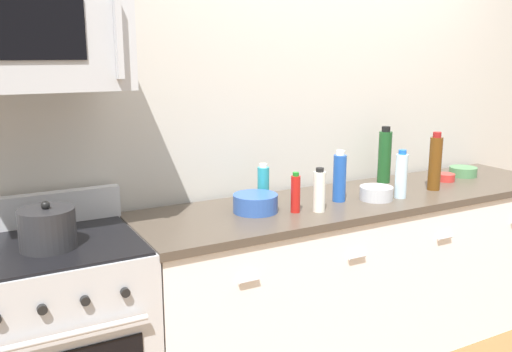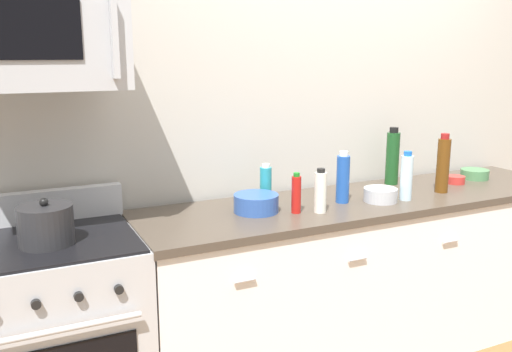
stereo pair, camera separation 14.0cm
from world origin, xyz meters
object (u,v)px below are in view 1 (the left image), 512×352
object	(u,v)px
bottle_vinegar_white	(319,191)
bowl_green_glaze	(463,171)
bottle_wine_amber	(435,163)
microwave	(28,39)
bottle_hot_sauce_red	(296,193)
bowl_blue_mixing	(255,203)
bottle_soda_blue	(340,177)
bowl_steel_prep	(376,193)
bottle_wine_green	(385,156)
stockpot	(47,228)
bottle_water_clear	(401,175)
range_oven	(56,343)
bottle_dish_soap	(263,184)
bowl_red_small	(446,177)

from	to	relation	value
bottle_vinegar_white	bowl_green_glaze	distance (m)	1.30
bottle_wine_amber	microwave	bearing A→B (deg)	176.45
bottle_hot_sauce_red	bowl_blue_mixing	bearing A→B (deg)	149.63
bottle_hot_sauce_red	bottle_soda_blue	bearing A→B (deg)	11.73
bottle_hot_sauce_red	bowl_steel_prep	size ratio (longest dim) A/B	1.14
bottle_wine_green	bottle_vinegar_white	size ratio (longest dim) A/B	1.54
bowl_blue_mixing	stockpot	size ratio (longest dim) A/B	1.00
bottle_water_clear	bottle_vinegar_white	bearing A→B (deg)	-179.41
microwave	bowl_steel_prep	size ratio (longest dim) A/B	4.18
range_oven	bottle_dish_soap	size ratio (longest dim) A/B	5.08
bowl_blue_mixing	bowl_steel_prep	xyz separation A→B (m)	(0.68, -0.11, -0.01)
microwave	stockpot	world-z (taller)	microwave
bottle_water_clear	stockpot	bearing A→B (deg)	177.56
bottle_dish_soap	bottle_wine_amber	bearing A→B (deg)	-12.58
bottle_wine_amber	bottle_dish_soap	size ratio (longest dim) A/B	1.60
bottle_wine_amber	bottle_soda_blue	world-z (taller)	bottle_wine_amber
bottle_soda_blue	bottle_hot_sauce_red	distance (m)	0.33
bottle_hot_sauce_red	bottle_dish_soap	bearing A→B (deg)	102.91
bottle_wine_green	bowl_red_small	size ratio (longest dim) A/B	3.09
microwave	bowl_blue_mixing	distance (m)	1.26
bowl_red_small	bowl_green_glaze	distance (m)	0.21
bowl_red_small	bottle_hot_sauce_red	bearing A→B (deg)	-173.65
bottle_wine_amber	bowl_red_small	xyz separation A→B (m)	(0.23, 0.13, -0.14)
bottle_wine_green	bowl_red_small	xyz separation A→B (m)	(0.36, -0.16, -0.14)
bottle_vinegar_white	bowl_red_small	bearing A→B (deg)	9.28
bottle_soda_blue	bowl_red_small	distance (m)	0.88
microwave	bottle_dish_soap	world-z (taller)	microwave
bottle_soda_blue	bottle_vinegar_white	bearing A→B (deg)	-152.04
bottle_soda_blue	bowl_green_glaze	xyz separation A→B (m)	(1.07, 0.11, -0.10)
bottle_wine_green	bowl_blue_mixing	bearing A→B (deg)	-169.18
bottle_wine_amber	bottle_hot_sauce_red	xyz separation A→B (m)	(-0.95, -0.01, -0.06)
bowl_steel_prep	stockpot	distance (m)	1.67
range_oven	bowl_green_glaze	bearing A→B (deg)	1.93
range_oven	stockpot	xyz separation A→B (m)	(0.00, -0.05, 0.54)
bottle_water_clear	bowl_steel_prep	bearing A→B (deg)	167.60
microwave	bottle_soda_blue	size ratio (longest dim) A/B	2.71
bottle_soda_blue	bottle_dish_soap	bearing A→B (deg)	156.07
bowl_green_glaze	bottle_hot_sauce_red	bearing A→B (deg)	-172.68
bottle_soda_blue	bottle_dish_soap	distance (m)	0.41
range_oven	bowl_steel_prep	size ratio (longest dim) A/B	6.01
bottle_hot_sauce_red	bottle_vinegar_white	xyz separation A→B (m)	(0.11, -0.04, 0.01)
stockpot	microwave	bearing A→B (deg)	89.87
bottle_wine_green	bottle_vinegar_white	distance (m)	0.79
bottle_wine_amber	bowl_steel_prep	xyz separation A→B (m)	(-0.44, -0.01, -0.12)
bottle_wine_amber	bowl_green_glaze	distance (m)	0.49
bottle_dish_soap	bottle_vinegar_white	distance (m)	0.32
bottle_hot_sauce_red	stockpot	distance (m)	1.16
bottle_wine_amber	bowl_steel_prep	bearing A→B (deg)	-178.33
bottle_soda_blue	bottle_water_clear	bearing A→B (deg)	-17.17
bowl_steel_prep	bottle_wine_amber	bearing A→B (deg)	1.67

